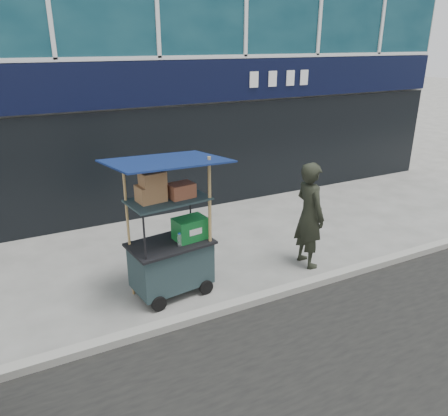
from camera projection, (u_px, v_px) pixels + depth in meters
ground at (253, 295)px, 6.83m from camera, size 80.00×80.00×0.00m
curb at (260, 298)px, 6.64m from camera, size 80.00×0.18×0.12m
vendor_cart at (172, 247)px, 6.65m from camera, size 1.79×1.36×2.23m
vendor_man at (309, 215)px, 7.47m from camera, size 0.47×0.70×1.87m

